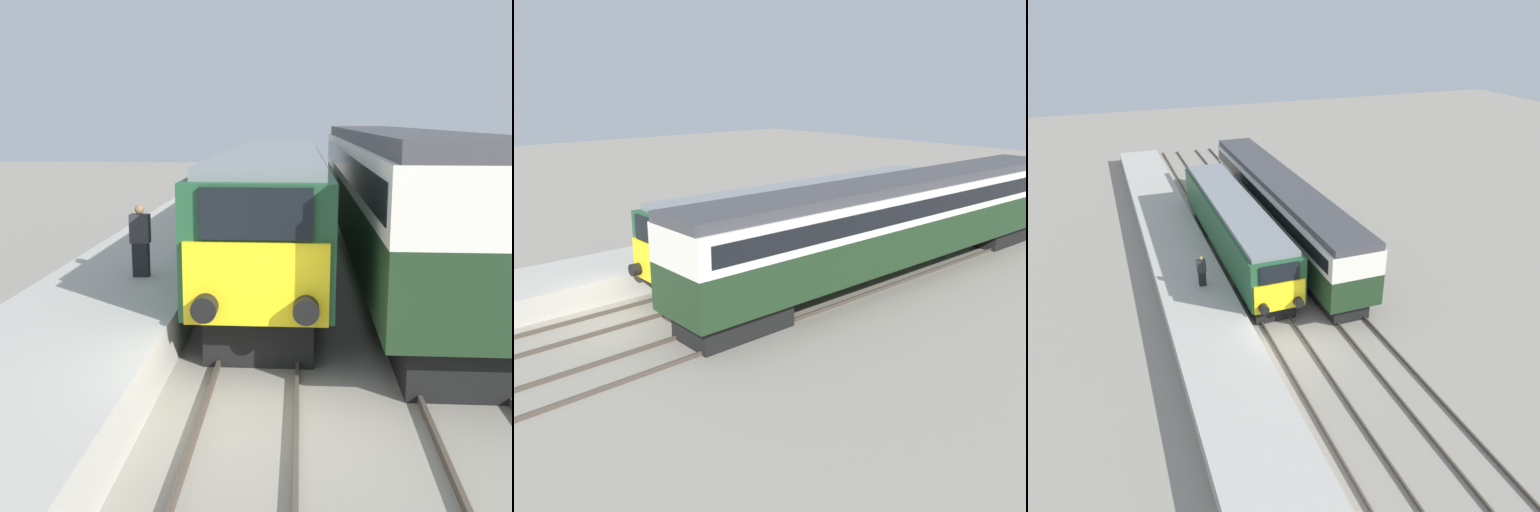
# 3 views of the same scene
# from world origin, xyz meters

# --- Properties ---
(ground_plane) EXTENTS (120.00, 120.00, 0.00)m
(ground_plane) POSITION_xyz_m (0.00, 0.00, 0.00)
(ground_plane) COLOR gray
(platform_left) EXTENTS (3.50, 50.00, 0.94)m
(platform_left) POSITION_xyz_m (-3.30, 8.00, 0.47)
(platform_left) COLOR #B7B2A8
(platform_left) RESTS_ON ground_plane
(rails_near_track) EXTENTS (1.51, 60.00, 0.14)m
(rails_near_track) POSITION_xyz_m (0.00, 5.00, 0.07)
(rails_near_track) COLOR #4C4238
(rails_near_track) RESTS_ON ground_plane
(rails_far_track) EXTENTS (1.50, 60.00, 0.14)m
(rails_far_track) POSITION_xyz_m (3.40, 5.00, 0.07)
(rails_far_track) COLOR #4C4238
(rails_far_track) RESTS_ON ground_plane
(locomotive) EXTENTS (2.70, 16.27, 3.65)m
(locomotive) POSITION_xyz_m (0.00, 9.42, 2.08)
(locomotive) COLOR black
(locomotive) RESTS_ON ground_plane
(passenger_carriage) EXTENTS (2.75, 21.26, 4.17)m
(passenger_carriage) POSITION_xyz_m (3.40, 10.96, 2.54)
(passenger_carriage) COLOR black
(passenger_carriage) RESTS_ON ground_plane
(person_on_platform) EXTENTS (0.44, 0.26, 1.64)m
(person_on_platform) POSITION_xyz_m (-2.87, 5.11, 1.75)
(person_on_platform) COLOR black
(person_on_platform) RESTS_ON platform_left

